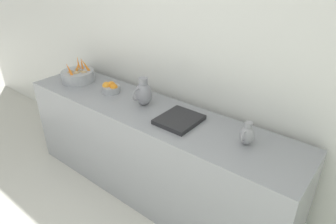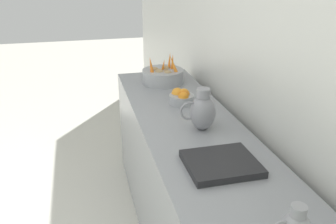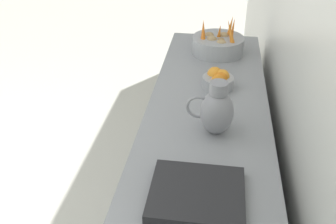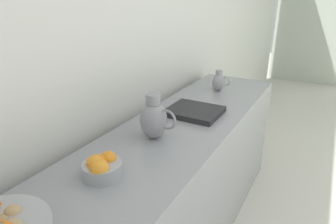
# 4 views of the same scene
# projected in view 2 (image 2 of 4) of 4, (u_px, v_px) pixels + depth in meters

# --- Properties ---
(prep_counter) EXTENTS (0.61, 2.72, 0.91)m
(prep_counter) POSITION_uv_depth(u_px,v_px,m) (198.00, 204.00, 2.21)
(prep_counter) COLOR gray
(prep_counter) RESTS_ON ground_plane
(vegetable_colander) EXTENTS (0.34, 0.34, 0.24)m
(vegetable_colander) POSITION_uv_depth(u_px,v_px,m) (163.00, 76.00, 2.93)
(vegetable_colander) COLOR #9EA0A5
(vegetable_colander) RESTS_ON prep_counter
(orange_bowl) EXTENTS (0.17, 0.17, 0.10)m
(orange_bowl) POSITION_uv_depth(u_px,v_px,m) (182.00, 97.00, 2.50)
(orange_bowl) COLOR #9EA0A5
(orange_bowl) RESTS_ON prep_counter
(metal_pitcher_tall) EXTENTS (0.21, 0.15, 0.25)m
(metal_pitcher_tall) POSITION_uv_depth(u_px,v_px,m) (202.00, 111.00, 2.09)
(metal_pitcher_tall) COLOR gray
(metal_pitcher_tall) RESTS_ON prep_counter
(counter_sink_basin) EXTENTS (0.34, 0.30, 0.04)m
(counter_sink_basin) POSITION_uv_depth(u_px,v_px,m) (221.00, 163.00, 1.74)
(counter_sink_basin) COLOR #232326
(counter_sink_basin) RESTS_ON prep_counter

